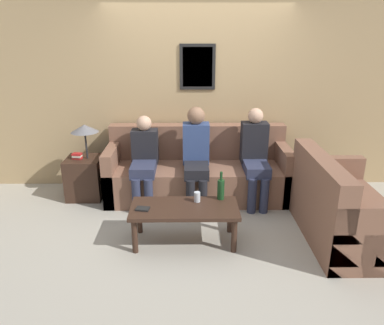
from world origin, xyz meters
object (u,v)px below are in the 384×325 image
(coffee_table, at_px, (184,212))
(person_left, at_px, (144,157))
(person_middle, at_px, (196,153))
(couch_main, at_px, (198,173))
(wine_bottle, at_px, (221,189))
(person_right, at_px, (255,153))
(couch_side, at_px, (342,211))
(drinking_glass, at_px, (197,197))

(coffee_table, relative_size, person_left, 1.01)
(coffee_table, xyz_separation_m, person_middle, (0.14, 0.99, 0.33))
(couch_main, distance_m, coffee_table, 1.22)
(wine_bottle, xyz_separation_m, person_right, (0.51, 0.84, 0.12))
(wine_bottle, height_order, person_middle, person_middle)
(couch_side, height_order, drinking_glass, couch_side)
(couch_main, bearing_deg, wine_bottle, -77.46)
(couch_side, bearing_deg, person_left, 66.76)
(coffee_table, relative_size, wine_bottle, 3.57)
(wine_bottle, relative_size, person_left, 0.28)
(couch_side, relative_size, wine_bottle, 4.49)
(couch_main, relative_size, person_left, 2.14)
(person_right, bearing_deg, couch_main, 166.68)
(person_left, xyz_separation_m, person_right, (1.44, 0.01, 0.04))
(couch_side, bearing_deg, wine_bottle, 84.16)
(wine_bottle, relative_size, person_right, 0.26)
(person_left, bearing_deg, wine_bottle, -41.72)
(wine_bottle, distance_m, person_right, 0.99)
(drinking_glass, bearing_deg, couch_main, 88.11)
(person_right, bearing_deg, couch_side, -50.76)
(couch_side, height_order, person_left, person_left)
(coffee_table, xyz_separation_m, wine_bottle, (0.40, 0.19, 0.18))
(couch_main, bearing_deg, couch_side, -36.80)
(couch_side, relative_size, person_middle, 1.14)
(person_middle, bearing_deg, coffee_table, -98.28)
(drinking_glass, relative_size, person_middle, 0.09)
(wine_bottle, bearing_deg, couch_main, 102.54)
(couch_main, relative_size, drinking_glass, 21.73)
(wine_bottle, bearing_deg, person_left, 138.28)
(couch_side, bearing_deg, coffee_table, 92.00)
(couch_side, height_order, person_middle, person_middle)
(person_middle, bearing_deg, person_left, 177.78)
(person_left, xyz_separation_m, person_middle, (0.67, -0.03, 0.07))
(couch_main, relative_size, wine_bottle, 7.58)
(drinking_glass, height_order, person_right, person_right)
(couch_main, distance_m, couch_side, 1.91)
(couch_main, xyz_separation_m, wine_bottle, (0.23, -1.01, 0.21))
(couch_main, bearing_deg, person_middle, -97.54)
(drinking_glass, bearing_deg, person_middle, 89.51)
(wine_bottle, relative_size, drinking_glass, 2.87)
(drinking_glass, bearing_deg, person_left, 126.72)
(person_left, height_order, person_right, person_right)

